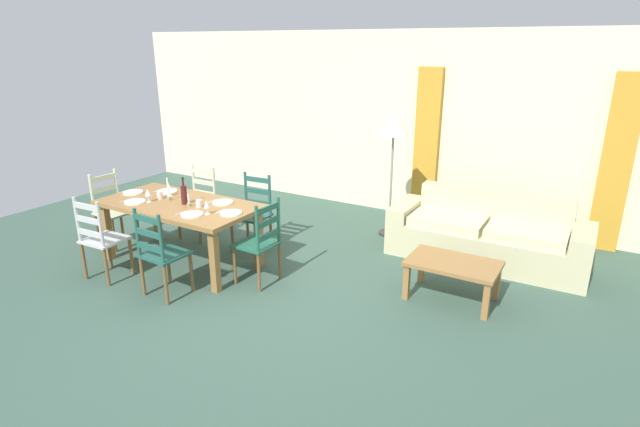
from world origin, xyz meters
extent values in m
cube|color=#3A5649|center=(0.00, 0.00, -0.01)|extent=(9.60, 9.60, 0.02)
cube|color=#EEE7BC|center=(0.00, 3.30, 1.35)|extent=(9.60, 0.16, 2.70)
cube|color=gold|center=(0.70, 3.16, 1.10)|extent=(0.35, 0.08, 2.20)
cube|color=gold|center=(3.10, 3.16, 1.10)|extent=(0.35, 0.08, 2.20)
cube|color=olive|center=(-1.21, 0.13, 0.72)|extent=(1.90, 0.96, 0.05)
cube|color=olive|center=(-2.06, -0.25, 0.35)|extent=(0.08, 0.08, 0.70)
cube|color=olive|center=(-0.36, -0.25, 0.35)|extent=(0.08, 0.08, 0.70)
cube|color=olive|center=(-2.06, 0.51, 0.35)|extent=(0.08, 0.08, 0.70)
cube|color=olive|center=(-0.36, 0.51, 0.35)|extent=(0.08, 0.08, 0.70)
cube|color=silver|center=(-1.65, -0.58, 0.45)|extent=(0.44, 0.42, 0.03)
cylinder|color=brown|center=(-1.84, -0.42, 0.22)|extent=(0.04, 0.04, 0.43)
cylinder|color=brown|center=(-1.48, -0.40, 0.22)|extent=(0.04, 0.04, 0.43)
cylinder|color=brown|center=(-1.82, -0.76, 0.22)|extent=(0.04, 0.04, 0.43)
cylinder|color=brown|center=(-1.46, -0.74, 0.22)|extent=(0.04, 0.04, 0.43)
cylinder|color=silver|center=(-1.82, -0.76, 0.71)|extent=(0.04, 0.04, 0.50)
cylinder|color=silver|center=(-1.46, -0.74, 0.71)|extent=(0.04, 0.04, 0.50)
cube|color=silver|center=(-1.64, -0.75, 0.58)|extent=(0.38, 0.04, 0.06)
cube|color=silver|center=(-1.64, -0.75, 0.73)|extent=(0.38, 0.04, 0.06)
cube|color=silver|center=(-1.64, -0.75, 0.88)|extent=(0.38, 0.04, 0.06)
cube|color=#215549|center=(-0.77, -0.53, 0.45)|extent=(0.44, 0.42, 0.03)
cylinder|color=brown|center=(-0.94, -0.35, 0.22)|extent=(0.04, 0.04, 0.43)
cylinder|color=brown|center=(-0.58, -0.37, 0.22)|extent=(0.04, 0.04, 0.43)
cylinder|color=brown|center=(-0.96, -0.69, 0.22)|extent=(0.04, 0.04, 0.43)
cylinder|color=brown|center=(-0.60, -0.71, 0.22)|extent=(0.04, 0.04, 0.43)
cylinder|color=#215549|center=(-0.96, -0.69, 0.71)|extent=(0.04, 0.04, 0.50)
cylinder|color=#215549|center=(-0.60, -0.71, 0.71)|extent=(0.04, 0.04, 0.50)
cube|color=#215549|center=(-0.78, -0.70, 0.58)|extent=(0.38, 0.04, 0.06)
cube|color=#215549|center=(-0.78, -0.70, 0.73)|extent=(0.38, 0.04, 0.06)
cube|color=#215549|center=(-0.78, -0.70, 0.88)|extent=(0.38, 0.04, 0.06)
cube|color=beige|center=(-1.64, 0.84, 0.45)|extent=(0.43, 0.41, 0.03)
cylinder|color=brown|center=(-1.46, 0.67, 0.22)|extent=(0.04, 0.04, 0.43)
cylinder|color=brown|center=(-1.82, 0.66, 0.22)|extent=(0.04, 0.04, 0.43)
cylinder|color=brown|center=(-1.46, 1.01, 0.22)|extent=(0.04, 0.04, 0.43)
cylinder|color=brown|center=(-1.82, 1.00, 0.22)|extent=(0.04, 0.04, 0.43)
cylinder|color=beige|center=(-1.46, 1.01, 0.71)|extent=(0.04, 0.04, 0.50)
cylinder|color=beige|center=(-1.82, 1.00, 0.71)|extent=(0.04, 0.04, 0.50)
cube|color=beige|center=(-1.64, 1.01, 0.58)|extent=(0.38, 0.03, 0.06)
cube|color=beige|center=(-1.64, 1.01, 0.73)|extent=(0.38, 0.03, 0.06)
cube|color=beige|center=(-1.64, 1.01, 0.88)|extent=(0.38, 0.03, 0.06)
cube|color=#23544D|center=(-0.75, 0.87, 0.45)|extent=(0.45, 0.43, 0.03)
cylinder|color=brown|center=(-0.56, 0.71, 0.22)|extent=(0.04, 0.04, 0.43)
cylinder|color=brown|center=(-0.92, 0.69, 0.22)|extent=(0.04, 0.04, 0.43)
cylinder|color=brown|center=(-0.58, 1.05, 0.22)|extent=(0.04, 0.04, 0.43)
cylinder|color=brown|center=(-0.94, 1.02, 0.22)|extent=(0.04, 0.04, 0.43)
cylinder|color=#23544D|center=(-0.58, 1.05, 0.71)|extent=(0.04, 0.04, 0.50)
cylinder|color=#23544D|center=(-0.94, 1.02, 0.71)|extent=(0.04, 0.04, 0.50)
cube|color=#23544D|center=(-0.76, 1.04, 0.58)|extent=(0.38, 0.05, 0.06)
cube|color=#23544D|center=(-0.76, 1.04, 0.73)|extent=(0.38, 0.05, 0.06)
cube|color=#23544D|center=(-0.76, 1.04, 0.88)|extent=(0.38, 0.05, 0.06)
cube|color=beige|center=(-2.35, 0.11, 0.45)|extent=(0.42, 0.44, 0.03)
cylinder|color=brown|center=(-2.17, 0.28, 0.22)|extent=(0.04, 0.04, 0.43)
cylinder|color=brown|center=(-2.19, -0.08, 0.22)|extent=(0.04, 0.04, 0.43)
cylinder|color=brown|center=(-2.51, 0.30, 0.22)|extent=(0.04, 0.04, 0.43)
cylinder|color=brown|center=(-2.53, -0.06, 0.22)|extent=(0.04, 0.04, 0.43)
cylinder|color=beige|center=(-2.51, 0.30, 0.71)|extent=(0.04, 0.04, 0.50)
cylinder|color=beige|center=(-2.53, -0.06, 0.71)|extent=(0.04, 0.04, 0.50)
cube|color=beige|center=(-2.52, 0.12, 0.58)|extent=(0.04, 0.38, 0.06)
cube|color=beige|center=(-2.52, 0.12, 0.73)|extent=(0.04, 0.38, 0.06)
cube|color=beige|center=(-2.52, 0.12, 0.88)|extent=(0.04, 0.38, 0.06)
cube|color=#225D47|center=(-0.13, 0.17, 0.45)|extent=(0.42, 0.44, 0.03)
cylinder|color=brown|center=(-0.31, 0.00, 0.22)|extent=(0.04, 0.04, 0.43)
cylinder|color=brown|center=(-0.29, 0.36, 0.22)|extent=(0.04, 0.04, 0.43)
cylinder|color=brown|center=(0.03, -0.02, 0.22)|extent=(0.04, 0.04, 0.43)
cylinder|color=brown|center=(0.05, 0.34, 0.22)|extent=(0.04, 0.04, 0.43)
cylinder|color=#225D47|center=(0.03, -0.02, 0.71)|extent=(0.04, 0.04, 0.50)
cylinder|color=#225D47|center=(0.05, 0.34, 0.71)|extent=(0.04, 0.04, 0.50)
cube|color=#225D47|center=(0.04, 0.16, 0.58)|extent=(0.04, 0.38, 0.06)
cube|color=#225D47|center=(0.04, 0.16, 0.73)|extent=(0.04, 0.38, 0.06)
cube|color=#225D47|center=(0.04, 0.16, 0.88)|extent=(0.04, 0.38, 0.06)
cylinder|color=white|center=(-1.66, -0.12, 0.76)|extent=(0.24, 0.24, 0.02)
cube|color=silver|center=(-1.81, -0.12, 0.75)|extent=(0.03, 0.17, 0.01)
cylinder|color=white|center=(-0.76, -0.12, 0.76)|extent=(0.24, 0.24, 0.02)
cube|color=silver|center=(-0.91, -0.12, 0.75)|extent=(0.02, 0.17, 0.01)
cylinder|color=white|center=(-1.66, 0.38, 0.76)|extent=(0.24, 0.24, 0.02)
cube|color=silver|center=(-1.81, 0.38, 0.75)|extent=(0.02, 0.17, 0.01)
cylinder|color=white|center=(-0.76, 0.38, 0.76)|extent=(0.24, 0.24, 0.02)
cube|color=silver|center=(-0.91, 0.38, 0.75)|extent=(0.02, 0.17, 0.01)
cylinder|color=white|center=(-1.99, 0.13, 0.76)|extent=(0.24, 0.24, 0.02)
cube|color=silver|center=(-2.14, 0.13, 0.75)|extent=(0.02, 0.17, 0.01)
cylinder|color=white|center=(-0.43, 0.13, 0.76)|extent=(0.24, 0.24, 0.02)
cube|color=silver|center=(-0.58, 0.13, 0.75)|extent=(0.02, 0.17, 0.01)
cylinder|color=#471919|center=(-1.12, 0.14, 0.86)|extent=(0.07, 0.07, 0.22)
cylinder|color=#471919|center=(-1.12, 0.14, 1.01)|extent=(0.02, 0.02, 0.08)
cylinder|color=black|center=(-1.12, 0.14, 1.06)|extent=(0.03, 0.03, 0.02)
cylinder|color=white|center=(-1.54, -0.02, 0.75)|extent=(0.06, 0.06, 0.01)
cylinder|color=white|center=(-1.54, -0.02, 0.79)|extent=(0.01, 0.01, 0.07)
cone|color=white|center=(-1.54, -0.02, 0.87)|extent=(0.06, 0.06, 0.08)
cylinder|color=white|center=(-0.64, -0.01, 0.75)|extent=(0.06, 0.06, 0.01)
cylinder|color=white|center=(-0.64, -0.01, 0.79)|extent=(0.01, 0.01, 0.07)
cone|color=white|center=(-0.64, -0.01, 0.87)|extent=(0.06, 0.06, 0.08)
cylinder|color=white|center=(-1.52, 0.28, 0.75)|extent=(0.06, 0.06, 0.01)
cylinder|color=white|center=(-1.52, 0.28, 0.79)|extent=(0.01, 0.01, 0.07)
cone|color=white|center=(-1.52, 0.28, 0.87)|extent=(0.06, 0.06, 0.08)
cylinder|color=beige|center=(-0.89, 0.13, 0.80)|extent=(0.07, 0.07, 0.09)
cylinder|color=beige|center=(-1.52, 0.14, 0.80)|extent=(0.07, 0.07, 0.09)
cylinder|color=#998C66|center=(-1.39, 0.15, 0.77)|extent=(0.05, 0.05, 0.04)
cylinder|color=white|center=(-1.39, 0.15, 0.90)|extent=(0.02, 0.02, 0.23)
cylinder|color=#998C66|center=(-1.01, 0.09, 0.77)|extent=(0.05, 0.05, 0.04)
cylinder|color=white|center=(-1.01, 0.09, 0.84)|extent=(0.02, 0.02, 0.10)
cube|color=beige|center=(1.90, 2.00, 0.20)|extent=(1.81, 0.82, 0.40)
cube|color=beige|center=(1.89, 2.30, 0.40)|extent=(1.80, 0.22, 0.80)
cube|color=beige|center=(2.92, 2.02, 0.29)|extent=(0.25, 0.80, 0.58)
cube|color=beige|center=(0.88, 1.99, 0.29)|extent=(0.25, 0.80, 0.58)
cube|color=beige|center=(2.35, 1.96, 0.46)|extent=(0.87, 0.65, 0.12)
cube|color=beige|center=(1.45, 1.95, 0.46)|extent=(0.87, 0.65, 0.12)
cube|color=olive|center=(1.83, 0.85, 0.40)|extent=(0.90, 0.56, 0.04)
cube|color=olive|center=(1.43, 0.62, 0.19)|extent=(0.06, 0.06, 0.38)
cube|color=olive|center=(2.23, 0.62, 0.19)|extent=(0.06, 0.06, 0.38)
cube|color=olive|center=(1.43, 1.08, 0.19)|extent=(0.06, 0.06, 0.38)
cube|color=olive|center=(2.23, 1.08, 0.19)|extent=(0.06, 0.06, 0.38)
cylinder|color=#332D28|center=(0.55, 2.25, 0.01)|extent=(0.28, 0.28, 0.03)
cylinder|color=gray|center=(0.55, 2.25, 0.71)|extent=(0.03, 0.03, 1.35)
cone|color=beige|center=(0.55, 2.25, 1.51)|extent=(0.40, 0.40, 0.26)
camera|label=1|loc=(3.01, -3.81, 2.51)|focal=28.11mm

